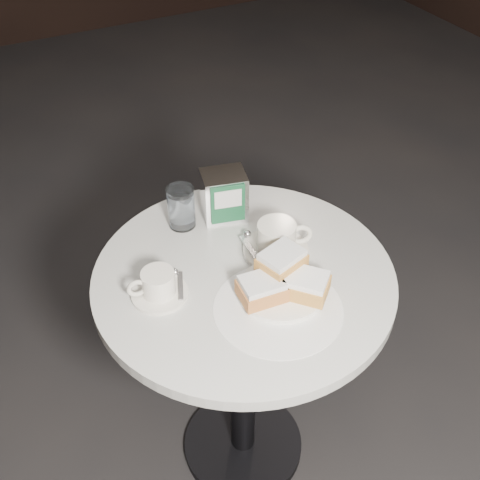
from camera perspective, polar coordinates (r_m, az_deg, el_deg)
The scene contains 9 objects.
ground at distance 1.98m, azimuth 0.28°, elevation -18.94°, with size 7.00×7.00×0.00m, color black.
cafe_table at distance 1.53m, azimuth 0.34°, elevation -8.51°, with size 0.70×0.70×0.74m.
sugar_spill at distance 1.31m, azimuth 3.63°, elevation -6.49°, with size 0.28×0.28×0.00m, color white.
beignet_plate at distance 1.32m, azimuth 4.03°, elevation -4.03°, with size 0.25×0.25×0.09m.
coffee_cup_left at distance 1.33m, azimuth -7.77°, elevation -4.32°, with size 0.14×0.14×0.07m.
coffee_cup_right at distance 1.42m, azimuth 3.51°, elevation -0.03°, with size 0.20×0.20×0.08m.
water_glass_left at distance 1.50m, azimuth -5.59°, elevation 3.08°, with size 0.08×0.08×0.11m.
water_glass_right at distance 1.54m, azimuth -0.77°, elevation 4.62°, with size 0.08×0.08×0.11m.
napkin_dispenser at distance 1.51m, azimuth -1.52°, elevation 4.26°, with size 0.12×0.11×0.13m.
Camera 1 is at (-0.46, -0.89, 1.70)m, focal length 45.00 mm.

